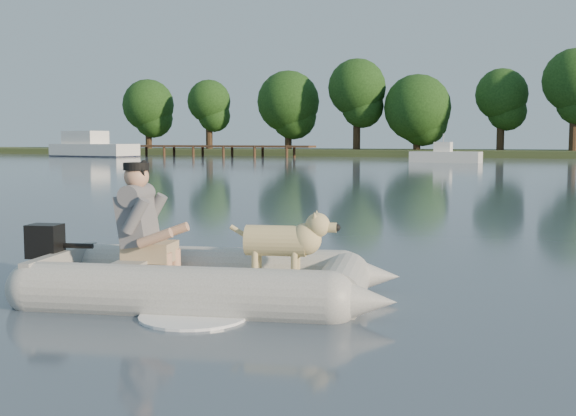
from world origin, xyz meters
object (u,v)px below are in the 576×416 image
at_px(dinghy, 208,237).
at_px(cabin_cruiser, 94,144).
at_px(man, 139,216).
at_px(dog, 276,246).
at_px(motorboat, 446,149).
at_px(dock, 218,151).

height_order(dinghy, cabin_cruiser, cabin_cruiser).
bearing_deg(cabin_cruiser, dinghy, -42.68).
bearing_deg(man, dog, -0.00).
relative_size(dinghy, dog, 5.03).
bearing_deg(man, motorboat, 83.54).
relative_size(dock, dog, 18.60).
bearing_deg(motorboat, cabin_cruiser, 174.86).
relative_size(dog, cabin_cruiser, 0.11).
relative_size(dinghy, cabin_cruiser, 0.55).
height_order(dock, man, man).
distance_m(man, motorboat, 43.59).
bearing_deg(motorboat, dock, 161.73).
height_order(dock, dog, dock).
distance_m(dock, dinghy, 58.12).
xyz_separation_m(dock, motorboat, (21.59, -8.63, 0.41)).
xyz_separation_m(man, dog, (1.37, 0.27, -0.27)).
distance_m(dock, motorboat, 23.26).
relative_size(man, motorboat, 0.23).
relative_size(man, dog, 1.16).
xyz_separation_m(cabin_cruiser, motorboat, (32.18, -4.90, -0.23)).
xyz_separation_m(dock, dinghy, (26.02, -51.97, 0.10)).
xyz_separation_m(dinghy, cabin_cruiser, (-36.61, 48.24, 0.55)).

